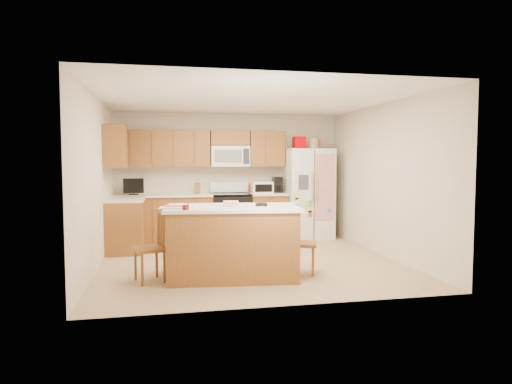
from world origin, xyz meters
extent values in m
plane|color=tan|center=(0.00, 0.00, 0.00)|extent=(4.50, 4.50, 0.00)
cube|color=beige|center=(0.00, 2.25, 1.25)|extent=(4.50, 0.10, 2.50)
cube|color=beige|center=(0.00, -2.25, 1.25)|extent=(4.50, 0.10, 2.50)
cube|color=beige|center=(-2.25, 0.00, 1.25)|extent=(0.10, 4.50, 2.50)
cube|color=beige|center=(2.25, 0.00, 1.25)|extent=(0.10, 4.50, 2.50)
cube|color=white|center=(0.00, 0.00, 2.50)|extent=(4.50, 4.50, 0.04)
cube|color=brown|center=(-1.31, 1.95, 0.44)|extent=(1.87, 0.60, 0.88)
cube|color=brown|center=(0.74, 1.95, 0.44)|extent=(0.72, 0.60, 0.88)
cube|color=brown|center=(-1.95, 1.17, 0.44)|extent=(0.60, 0.95, 0.88)
cube|color=beige|center=(-1.31, 1.94, 0.90)|extent=(1.87, 0.64, 0.04)
cube|color=beige|center=(0.74, 1.94, 0.90)|extent=(0.72, 0.64, 0.04)
cube|color=beige|center=(-1.94, 1.17, 0.90)|extent=(0.64, 0.95, 0.04)
cube|color=brown|center=(-1.32, 2.08, 1.80)|extent=(1.85, 0.33, 0.70)
cube|color=brown|center=(0.75, 2.08, 1.80)|extent=(0.70, 0.33, 0.70)
cube|color=brown|center=(0.00, 2.08, 2.00)|extent=(0.76, 0.33, 0.29)
cube|color=brown|center=(-2.08, 1.17, 1.80)|extent=(0.33, 0.95, 0.70)
cube|color=brown|center=(-1.90, 1.92, 1.80)|extent=(0.02, 0.01, 0.66)
cube|color=brown|center=(-1.90, 1.65, 0.44)|extent=(0.02, 0.01, 0.84)
cube|color=brown|center=(-1.50, 1.92, 1.80)|extent=(0.02, 0.01, 0.66)
cube|color=brown|center=(-1.50, 1.65, 0.44)|extent=(0.02, 0.01, 0.84)
cube|color=brown|center=(-1.10, 1.92, 1.80)|extent=(0.02, 0.01, 0.66)
cube|color=brown|center=(-1.10, 1.65, 0.44)|extent=(0.02, 0.01, 0.84)
cube|color=brown|center=(-0.70, 1.92, 1.80)|extent=(0.01, 0.01, 0.66)
cube|color=brown|center=(-0.70, 1.65, 0.44)|extent=(0.01, 0.01, 0.84)
cube|color=brown|center=(0.70, 1.92, 1.80)|extent=(0.01, 0.01, 0.66)
cube|color=brown|center=(0.70, 1.65, 0.44)|extent=(0.01, 0.01, 0.84)
cube|color=white|center=(0.00, 2.06, 1.65)|extent=(0.76, 0.38, 0.40)
cube|color=slate|center=(-0.06, 1.86, 1.65)|extent=(0.54, 0.01, 0.24)
cube|color=#262626|center=(0.30, 1.86, 1.65)|extent=(0.12, 0.01, 0.30)
cube|color=brown|center=(-0.65, 1.95, 1.03)|extent=(0.10, 0.14, 0.22)
cube|color=black|center=(-1.85, 1.97, 0.93)|extent=(0.18, 0.12, 0.02)
cube|color=black|center=(-1.85, 1.97, 1.09)|extent=(0.38, 0.03, 0.28)
cube|color=red|center=(0.58, 2.03, 1.01)|extent=(0.35, 0.22, 0.18)
cube|color=white|center=(0.60, 1.80, 1.04)|extent=(0.40, 0.28, 0.23)
cube|color=black|center=(0.60, 1.66, 1.04)|extent=(0.34, 0.01, 0.15)
cube|color=black|center=(0.96, 2.00, 1.08)|extent=(0.18, 0.22, 0.32)
cylinder|color=black|center=(0.96, 1.93, 1.01)|extent=(0.12, 0.12, 0.12)
cube|color=black|center=(0.00, 1.93, 0.44)|extent=(0.76, 0.64, 0.88)
cube|color=black|center=(0.00, 1.60, 0.42)|extent=(0.68, 0.01, 0.42)
cube|color=black|center=(0.00, 1.93, 0.91)|extent=(0.76, 0.64, 0.03)
cube|color=white|center=(0.00, 2.19, 1.03)|extent=(0.76, 0.10, 0.20)
cube|color=white|center=(1.57, 1.88, 0.90)|extent=(0.90, 0.75, 1.80)
cube|color=#4C4C4C|center=(1.57, 1.49, 0.90)|extent=(0.02, 0.01, 1.75)
cube|color=silver|center=(1.52, 1.47, 1.05)|extent=(0.02, 0.03, 0.55)
cube|color=silver|center=(1.62, 1.47, 1.05)|extent=(0.02, 0.03, 0.55)
cube|color=#3F3F44|center=(1.35, 1.49, 1.15)|extent=(0.20, 0.01, 0.28)
cube|color=#D84C59|center=(1.77, 1.49, 1.05)|extent=(0.42, 0.01, 1.30)
cube|color=#B40002|center=(1.37, 1.88, 1.92)|extent=(0.22, 0.22, 0.24)
cylinder|color=tan|center=(1.67, 1.82, 1.91)|extent=(0.18, 0.18, 0.22)
cube|color=#935F57|center=(1.85, 1.96, 1.89)|extent=(0.18, 0.20, 0.18)
cube|color=brown|center=(-0.41, -0.93, 0.46)|extent=(1.76, 1.11, 0.92)
cube|color=beige|center=(-0.41, -0.93, 0.94)|extent=(1.85, 1.20, 0.04)
cylinder|color=#B40002|center=(-1.03, -1.22, 0.99)|extent=(0.08, 0.08, 0.06)
cylinder|color=white|center=(-1.03, -1.22, 1.00)|extent=(0.09, 0.09, 0.09)
cube|color=#FDD1CA|center=(-0.42, -0.91, 0.99)|extent=(0.21, 0.17, 0.07)
cube|color=black|center=(-0.01, -0.95, 0.98)|extent=(0.16, 0.14, 0.04)
cube|color=white|center=(-1.20, -1.00, 0.97)|extent=(0.32, 0.27, 0.01)
cube|color=#D84C4C|center=(-1.16, -0.92, 0.98)|extent=(0.28, 0.23, 0.01)
cylinder|color=white|center=(-0.72, -1.19, 0.96)|extent=(0.14, 0.04, 0.01)
cube|color=brown|center=(-1.49, -0.93, 0.43)|extent=(0.48, 0.50, 0.04)
cylinder|color=brown|center=(-1.67, -0.82, 0.20)|extent=(0.03, 0.03, 0.41)
cylinder|color=brown|center=(-1.57, -1.13, 0.20)|extent=(0.03, 0.03, 0.41)
cylinder|color=brown|center=(-1.40, -0.74, 0.20)|extent=(0.03, 0.03, 0.41)
cylinder|color=brown|center=(-1.30, -1.04, 0.20)|extent=(0.03, 0.03, 0.41)
cylinder|color=brown|center=(-1.38, -0.75, 0.67)|extent=(0.02, 0.02, 0.46)
cylinder|color=brown|center=(-1.36, -0.82, 0.67)|extent=(0.02, 0.02, 0.46)
cylinder|color=brown|center=(-1.33, -0.88, 0.67)|extent=(0.02, 0.02, 0.46)
cylinder|color=brown|center=(-1.31, -0.95, 0.67)|extent=(0.02, 0.02, 0.46)
cylinder|color=brown|center=(-1.29, -1.02, 0.67)|extent=(0.02, 0.02, 0.46)
cube|color=brown|center=(-1.33, -0.88, 0.90)|extent=(0.15, 0.37, 0.05)
cube|color=brown|center=(-0.40, -0.11, 0.42)|extent=(0.49, 0.47, 0.04)
cylinder|color=brown|center=(-0.21, -0.02, 0.20)|extent=(0.03, 0.03, 0.40)
cylinder|color=brown|center=(-0.51, 0.07, 0.20)|extent=(0.03, 0.03, 0.40)
cylinder|color=brown|center=(-0.30, -0.29, 0.20)|extent=(0.03, 0.03, 0.40)
cylinder|color=brown|center=(-0.60, -0.19, 0.20)|extent=(0.03, 0.03, 0.40)
cylinder|color=brown|center=(-0.32, -0.30, 0.66)|extent=(0.02, 0.02, 0.44)
cylinder|color=brown|center=(-0.39, -0.28, 0.66)|extent=(0.02, 0.02, 0.44)
cylinder|color=brown|center=(-0.45, -0.26, 0.66)|extent=(0.02, 0.02, 0.44)
cylinder|color=brown|center=(-0.52, -0.23, 0.66)|extent=(0.02, 0.02, 0.44)
cylinder|color=brown|center=(-0.59, -0.21, 0.66)|extent=(0.02, 0.02, 0.44)
cube|color=brown|center=(-0.45, -0.26, 0.88)|extent=(0.36, 0.15, 0.05)
cube|color=brown|center=(0.59, -0.92, 0.41)|extent=(0.48, 0.49, 0.04)
cylinder|color=brown|center=(0.67, -1.11, 0.20)|extent=(0.03, 0.03, 0.39)
cylinder|color=brown|center=(0.77, -0.82, 0.20)|extent=(0.03, 0.03, 0.39)
cylinder|color=brown|center=(0.41, -1.02, 0.20)|extent=(0.03, 0.03, 0.39)
cylinder|color=brown|center=(0.51, -0.72, 0.20)|extent=(0.03, 0.03, 0.39)
cylinder|color=brown|center=(0.40, -1.00, 0.65)|extent=(0.02, 0.02, 0.44)
cylinder|color=brown|center=(0.42, -0.93, 0.65)|extent=(0.02, 0.02, 0.44)
cylinder|color=brown|center=(0.44, -0.86, 0.65)|extent=(0.02, 0.02, 0.44)
cylinder|color=brown|center=(0.47, -0.80, 0.65)|extent=(0.02, 0.02, 0.44)
cylinder|color=brown|center=(0.49, -0.73, 0.65)|extent=(0.02, 0.02, 0.44)
cube|color=brown|center=(0.44, -0.86, 0.88)|extent=(0.16, 0.36, 0.05)
camera|label=1|loc=(-1.30, -6.91, 1.57)|focal=32.00mm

